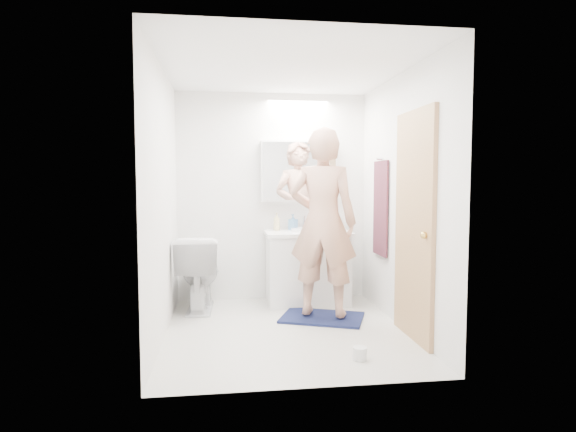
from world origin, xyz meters
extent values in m
plane|color=silver|center=(0.00, 0.00, 0.00)|extent=(2.50, 2.50, 0.00)
plane|color=white|center=(0.00, 0.00, 2.40)|extent=(2.50, 2.50, 0.00)
plane|color=white|center=(0.00, 1.25, 1.20)|extent=(2.50, 0.00, 2.50)
plane|color=white|center=(0.00, -1.25, 1.20)|extent=(2.50, 0.00, 2.50)
plane|color=white|center=(-1.10, 0.00, 1.20)|extent=(0.00, 2.50, 2.50)
plane|color=white|center=(1.10, 0.00, 1.20)|extent=(0.00, 2.50, 2.50)
cube|color=white|center=(0.37, 0.96, 0.39)|extent=(0.90, 0.55, 0.78)
cube|color=white|center=(0.37, 0.96, 0.80)|extent=(0.95, 0.58, 0.04)
cylinder|color=white|center=(0.37, 0.99, 0.84)|extent=(0.36, 0.36, 0.03)
cylinder|color=silver|center=(0.37, 1.19, 0.90)|extent=(0.02, 0.02, 0.16)
cube|color=white|center=(0.30, 1.18, 1.50)|extent=(0.88, 0.14, 0.70)
cube|color=silver|center=(0.30, 1.10, 1.50)|extent=(0.84, 0.01, 0.66)
imported|color=white|center=(-0.84, 0.85, 0.40)|extent=(0.48, 0.81, 0.81)
cube|color=#152044|center=(0.41, 0.33, 0.01)|extent=(0.95, 0.81, 0.02)
imported|color=tan|center=(0.41, 0.33, 0.98)|extent=(0.79, 0.66, 1.86)
cube|color=tan|center=(1.08, -0.35, 1.00)|extent=(0.04, 0.80, 2.00)
sphere|color=gold|center=(1.04, -0.65, 0.95)|extent=(0.06, 0.06, 0.06)
cube|color=#1C1440|center=(1.08, 0.55, 1.10)|extent=(0.02, 0.42, 1.00)
cylinder|color=silver|center=(1.07, 0.55, 1.62)|extent=(0.07, 0.02, 0.02)
imported|color=beige|center=(0.03, 1.11, 0.92)|extent=(0.09, 0.09, 0.20)
imported|color=#5282B1|center=(0.23, 1.15, 0.91)|extent=(0.12, 0.12, 0.18)
imported|color=#3C43B6|center=(0.56, 1.12, 0.87)|extent=(0.11, 0.11, 0.10)
cylinder|color=silver|center=(0.47, -0.80, 0.05)|extent=(0.11, 0.11, 0.10)
camera|label=1|loc=(-0.56, -4.31, 1.39)|focal=29.75mm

